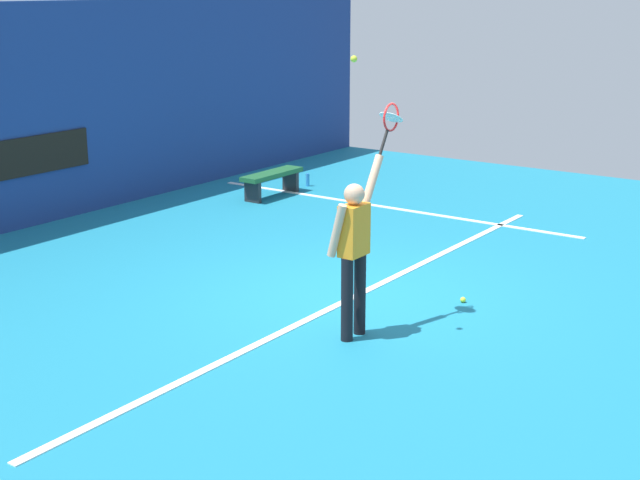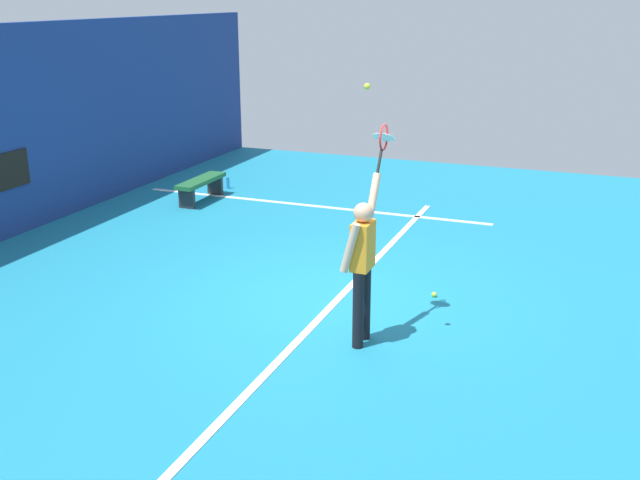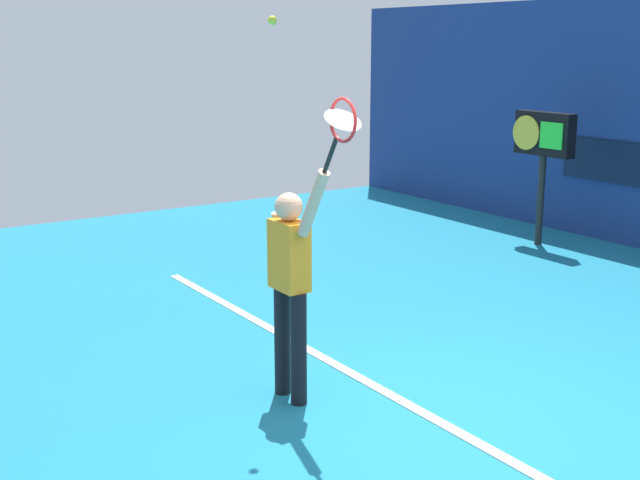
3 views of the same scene
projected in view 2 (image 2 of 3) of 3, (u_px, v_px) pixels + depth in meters
The scene contains 9 objects.
ground_plane at pixel (329, 298), 10.13m from camera, with size 18.00×18.00×0.00m, color teal.
court_baseline at pixel (338, 299), 10.08m from camera, with size 10.00×0.10×0.01m, color white.
court_sideline at pixel (309, 206), 14.56m from camera, with size 0.10×7.00×0.01m, color white.
tennis_player at pixel (362, 261), 8.54m from camera, with size 0.77×0.31×1.93m.
tennis_racket at pixel (383, 140), 8.76m from camera, with size 0.45×0.27×0.61m.
tennis_ball at pixel (367, 86), 7.81m from camera, with size 0.07×0.07×0.07m, color #CCE033.
court_bench at pixel (201, 184), 14.78m from camera, with size 1.40×0.36×0.45m.
water_bottle at pixel (228, 183), 15.81m from camera, with size 0.07×0.07×0.24m, color #338CD8.
spare_ball at pixel (434, 294), 10.17m from camera, with size 0.07×0.07×0.07m, color #CCE033.
Camera 2 is at (-8.79, -3.32, 3.88)m, focal length 42.56 mm.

